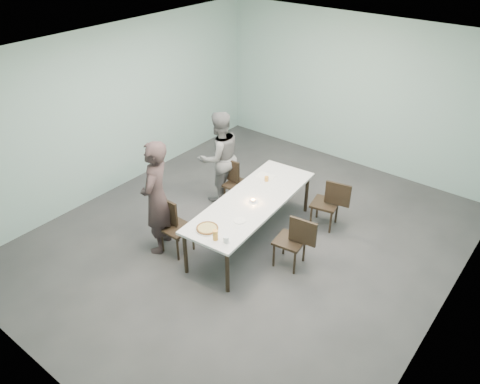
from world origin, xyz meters
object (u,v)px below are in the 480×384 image
Objects in this scene: pizza at (207,228)px; water_tumbler at (226,239)px; chair_near_right at (295,239)px; beer_glass at (215,235)px; table at (252,203)px; diner_far at (219,157)px; side_plate at (240,221)px; amber_tumbler at (266,179)px; chair_far_left at (234,180)px; tealight at (253,201)px; chair_near_left at (173,222)px; chair_far_right at (330,201)px; diner_near at (156,198)px.

water_tumbler is at bearing -8.50° from pizza.
beer_glass is at bearing 47.43° from chair_near_right.
diner_far is at bearing 151.92° from table.
side_plate is (-0.70, -0.43, 0.25)m from chair_near_right.
chair_near_right is 5.80× the size of beer_glass.
amber_tumbler is at bearing 102.27° from beer_glass.
chair_far_left is 1.18m from tealight.
diner_far reaches higher than pizza.
beer_glass is (1.42, -1.76, -0.02)m from diner_far.
chair_near_left is 1.28m from tealight.
diner_far is at bearing 0.68° from chair_far_right.
pizza is 1.89× the size of side_plate.
chair_far_right is 2.30m from beer_glass.
table is 29.63× the size of water_tumbler.
side_plate is at bearing 91.61° from beer_glass.
diner_near is at bearing -136.25° from tealight.
chair_far_left is 1.00× the size of chair_near_right.
chair_far_left reaches higher than amber_tumbler.
pizza is 0.27m from beer_glass.
diner_near is at bearing -116.66° from amber_tumbler.
chair_near_right is 1.00× the size of chair_far_right.
diner_near is 1.71m from diner_far.
table is 47.62× the size of tealight.
tealight reaches higher than table.
table is at bearing 88.13° from pizza.
diner_near reaches higher than table.
chair_far_left is 1.00× the size of chair_far_right.
chair_far_left is 1.87m from pizza.
chair_far_right is at bearing 68.09° from pizza.
chair_near_right is 2.28m from diner_far.
chair_far_right reaches higher than tealight.
tealight is at bearing 105.22° from side_plate.
chair_near_left and chair_far_left have the same top height.
tealight reaches higher than side_plate.
table is at bearing 108.67° from water_tumbler.
side_plate is at bearing 58.17° from chair_far_right.
chair_far_left reaches higher than tealight.
chair_far_right is 2.21m from water_tumbler.
side_plate is (1.00, 0.39, 0.25)m from chair_near_left.
diner_near reaches higher than water_tumbler.
beer_glass is (1.08, -1.76, 0.32)m from chair_far_left.
table is 14.82× the size of side_plate.
diner_far is 2.26m from beer_glass.
chair_far_left is at bearing 109.61° from diner_far.
chair_near_left is 0.47× the size of diner_near.
table is 1.13m from water_tumbler.
chair_near_right is (1.70, 0.82, 0.00)m from chair_near_left.
chair_far_right is 0.47× the size of diner_near.
chair_far_right is at bearing 11.26° from chair_far_left.
amber_tumbler reaches higher than pizza.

